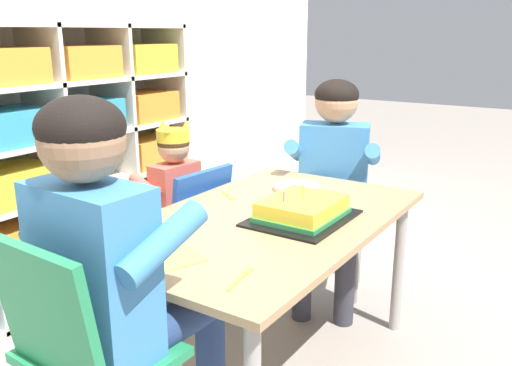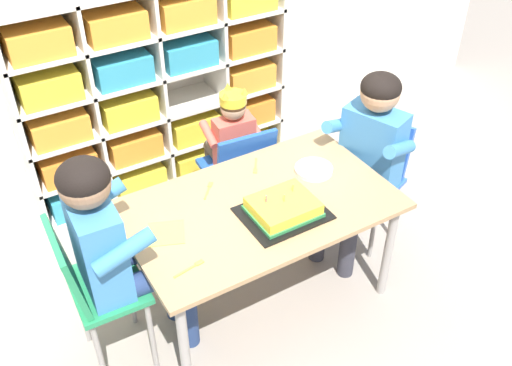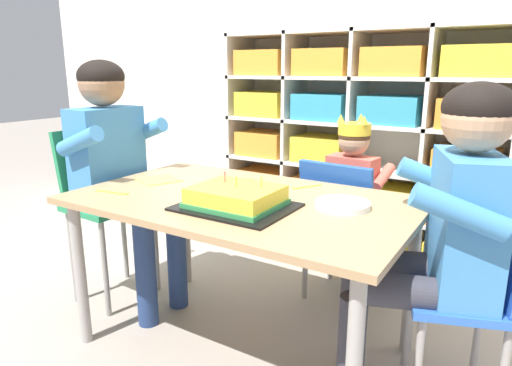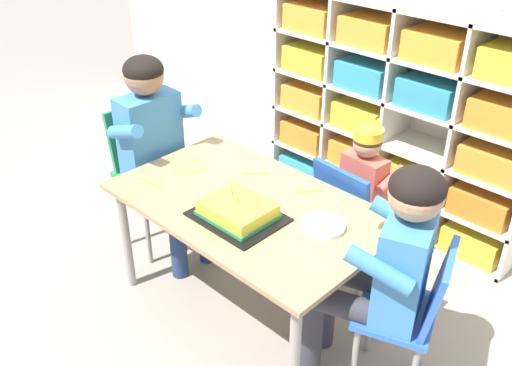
{
  "view_description": "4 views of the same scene",
  "coord_description": "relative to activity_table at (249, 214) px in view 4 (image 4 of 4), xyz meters",
  "views": [
    {
      "loc": [
        -1.47,
        -0.92,
        1.2
      ],
      "look_at": [
        0.05,
        0.07,
        0.69
      ],
      "focal_mm": 37.91,
      "sensor_mm": 36.0,
      "label": 1
    },
    {
      "loc": [
        -1.03,
        -1.69,
        2.23
      ],
      "look_at": [
        -0.02,
        0.0,
        0.71
      ],
      "focal_mm": 40.78,
      "sensor_mm": 36.0,
      "label": 2
    },
    {
      "loc": [
        0.85,
        -1.27,
        1.03
      ],
      "look_at": [
        0.04,
        0.03,
        0.64
      ],
      "focal_mm": 31.57,
      "sensor_mm": 36.0,
      "label": 3
    },
    {
      "loc": [
        1.45,
        -1.44,
        1.91
      ],
      "look_at": [
        0.08,
        -0.03,
        0.73
      ],
      "focal_mm": 39.84,
      "sensor_mm": 36.0,
      "label": 4
    }
  ],
  "objects": [
    {
      "name": "ground",
      "position": [
        0.0,
        0.0,
        -0.53
      ],
      "size": [
        16.0,
        16.0,
        0.0
      ],
      "primitive_type": "plane",
      "color": "gray"
    },
    {
      "name": "fork_by_napkin",
      "position": [
        -0.15,
        0.2,
        0.06
      ],
      "size": [
        0.09,
        0.11,
        0.0
      ],
      "rotation": [
        0.0,
        0.0,
        3.99
      ],
      "color": "yellow",
      "rests_on": "activity_table"
    },
    {
      "name": "child_with_crown",
      "position": [
        0.2,
        0.62,
        -0.0
      ],
      "size": [
        0.31,
        0.31,
        0.84
      ],
      "rotation": [
        0.0,
        0.0,
        3.06
      ],
      "color": "#D15647",
      "rests_on": "ground"
    },
    {
      "name": "paper_plate_stack",
      "position": [
        0.34,
        0.07,
        0.07
      ],
      "size": [
        0.18,
        0.18,
        0.02
      ],
      "primitive_type": "cylinder",
      "color": "white",
      "rests_on": "activity_table"
    },
    {
      "name": "adult_helper_seated",
      "position": [
        -0.65,
        0.02,
        0.14
      ],
      "size": [
        0.44,
        0.41,
        1.07
      ],
      "rotation": [
        0.0,
        0.0,
        1.53
      ],
      "color": "#3D7FBC",
      "rests_on": "ground"
    },
    {
      "name": "birthday_cake_on_tray",
      "position": [
        0.05,
        -0.11,
        0.09
      ],
      "size": [
        0.36,
        0.29,
        0.11
      ],
      "color": "black",
      "rests_on": "activity_table"
    },
    {
      "name": "classroom_chair_guest_side",
      "position": [
        0.76,
        0.1,
        -0.12
      ],
      "size": [
        0.39,
        0.39,
        0.69
      ],
      "rotation": [
        0.0,
        0.0,
        -1.22
      ],
      "color": "blue",
      "rests_on": "ground"
    },
    {
      "name": "classroom_chair_adult_side",
      "position": [
        -0.77,
        0.02,
        -0.05
      ],
      "size": [
        0.32,
        0.36,
        0.78
      ],
      "rotation": [
        0.0,
        0.0,
        1.53
      ],
      "color": "#238451",
      "rests_on": "ground"
    },
    {
      "name": "fork_near_cake_tray",
      "position": [
        -0.43,
        -0.2,
        0.06
      ],
      "size": [
        0.14,
        0.04,
        0.0
      ],
      "rotation": [
        0.0,
        0.0,
        3.31
      ],
      "color": "yellow",
      "rests_on": "activity_table"
    },
    {
      "name": "paper_napkin_square",
      "position": [
        -0.43,
        0.03,
        0.06
      ],
      "size": [
        0.19,
        0.19,
        0.0
      ],
      "primitive_type": "cube",
      "rotation": [
        0.0,
        0.0,
        -0.39
      ],
      "color": "#F4DB4C",
      "rests_on": "activity_table"
    },
    {
      "name": "guest_at_table_side",
      "position": [
        0.66,
        0.06,
        0.08
      ],
      "size": [
        0.48,
        0.46,
        1.0
      ],
      "rotation": [
        0.0,
        0.0,
        -1.22
      ],
      "color": "#3D7FBC",
      "rests_on": "ground"
    },
    {
      "name": "classroom_chair_blue",
      "position": [
        0.19,
        0.51,
        -0.13
      ],
      "size": [
        0.37,
        0.36,
        0.66
      ],
      "rotation": [
        0.0,
        0.0,
        3.06
      ],
      "color": "#1E4CA8",
      "rests_on": "ground"
    },
    {
      "name": "activity_table",
      "position": [
        0.0,
        0.0,
        0.0
      ],
      "size": [
        1.19,
        0.72,
        0.59
      ],
      "color": "#A37F56",
      "rests_on": "ground"
    },
    {
      "name": "storage_cubby_shelf",
      "position": [
        -0.01,
        1.15,
        0.06
      ],
      "size": [
        1.57,
        0.32,
        1.24
      ],
      "color": "silver",
      "rests_on": "ground"
    },
    {
      "name": "fork_near_child_seat",
      "position": [
        0.13,
        0.24,
        0.06
      ],
      "size": [
        0.08,
        0.11,
        0.0
      ],
      "rotation": [
        0.0,
        0.0,
        0.99
      ],
      "color": "yellow",
      "rests_on": "activity_table"
    }
  ]
}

